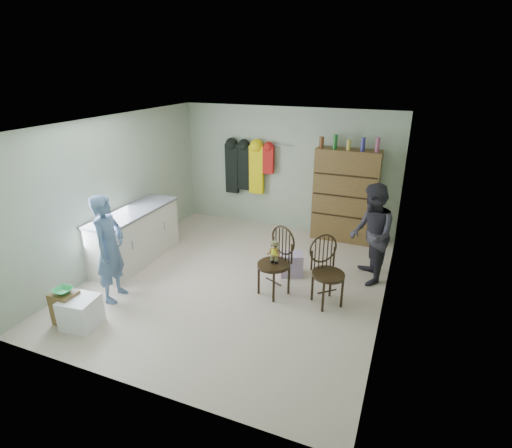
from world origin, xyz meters
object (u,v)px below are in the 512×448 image
at_px(chair_far, 326,268).
at_px(dresser, 345,196).
at_px(chair_front, 277,258).
at_px(counter, 135,236).

height_order(chair_far, dresser, dresser).
xyz_separation_m(chair_front, dresser, (0.55, 2.40, 0.32)).
distance_m(chair_front, chair_far, 0.75).
distance_m(counter, chair_front, 2.65).
distance_m(counter, chair_far, 3.40).
relative_size(chair_front, dresser, 0.51).
bearing_deg(chair_far, dresser, 51.88).
height_order(counter, chair_front, chair_front).
bearing_deg(chair_far, counter, 135.97).
bearing_deg(counter, chair_front, -2.18).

